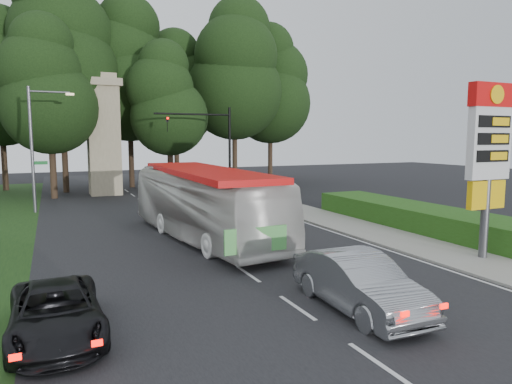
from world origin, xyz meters
name	(u,v)px	position (x,y,z in m)	size (l,w,h in m)	color
ground	(306,315)	(0.00, 0.00, 0.00)	(120.00, 120.00, 0.00)	black
road_surface	(186,232)	(0.00, 12.00, 0.01)	(14.00, 80.00, 0.02)	black
sidewalk_right	(327,219)	(8.50, 12.00, 0.06)	(3.00, 80.00, 0.12)	gray
hedge	(417,217)	(11.50, 8.00, 0.60)	(3.00, 14.00, 1.20)	#254D14
gas_station_pylon	(489,147)	(9.20, 1.99, 4.45)	(2.10, 0.45, 6.85)	#59595E
traffic_signal_mast	(214,139)	(5.68, 24.00, 4.67)	(6.10, 0.35, 7.20)	black
streetlight_signs	(35,143)	(-6.99, 22.01, 4.44)	(2.75, 0.98, 8.00)	#59595E
monument	(103,134)	(-2.00, 30.00, 5.10)	(3.00, 3.00, 10.05)	gray
tree_center_left	(60,53)	(-5.00, 33.00, 12.02)	(10.08, 10.08, 19.80)	#2D2116
tree_center_right	(128,72)	(1.00, 35.00, 11.02)	(9.24, 9.24, 18.15)	#2D2116
tree_east_near	(175,90)	(6.00, 37.00, 9.68)	(8.12, 8.12, 15.95)	#2D2116
tree_east_mid	(234,72)	(11.00, 33.00, 11.35)	(9.52, 9.52, 18.70)	#2D2116
tree_far_east	(270,86)	(16.00, 35.00, 10.35)	(8.68, 8.68, 17.05)	#2D2116
tree_monument_left	(49,87)	(-6.00, 29.00, 8.68)	(7.28, 7.28, 14.30)	#2D2116
tree_monument_right	(169,101)	(3.50, 29.50, 8.01)	(6.72, 6.72, 13.20)	#2D2116
transit_bus	(204,205)	(0.34, 9.97, 1.68)	(2.82, 12.05, 3.36)	silver
sedan_silver	(359,283)	(1.50, -0.31, 0.79)	(1.68, 4.82, 1.59)	#93959A
suv_charcoal	(56,312)	(-6.20, 1.25, 0.63)	(2.09, 4.52, 1.26)	black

